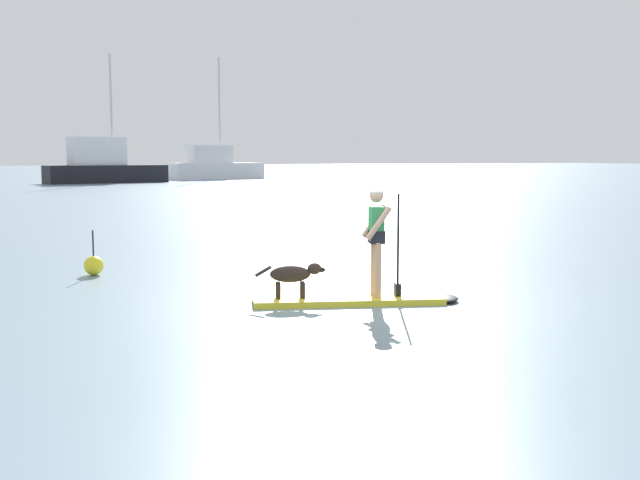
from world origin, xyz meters
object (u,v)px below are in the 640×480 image
moored_boat_starboard (214,166)px  dog (294,275)px  moored_boat_port (104,166)px  person_paddler (377,234)px  paddleboard (362,299)px  marker_buoy (94,265)px

moored_boat_starboard → dog: bearing=-107.3°
moored_boat_port → person_paddler: bearing=-96.6°
paddleboard → moored_boat_starboard: size_ratio=0.27×
paddleboard → marker_buoy: bearing=124.6°
dog → marker_buoy: (-2.27, 4.41, -0.27)m
person_paddler → moored_boat_port: (6.71, 58.39, 0.39)m
person_paddler → paddleboard: bearing=160.4°
person_paddler → moored_boat_starboard: bearing=73.8°
moored_boat_port → marker_buoy: bearing=-100.8°
paddleboard → dog: 1.16m
paddleboard → marker_buoy: marker_buoy is taller
dog → marker_buoy: size_ratio=1.21×
dog → moored_boat_port: 58.50m
dog → moored_boat_starboard: 68.30m
dog → moored_boat_port: (7.95, 57.95, 1.02)m
moored_boat_port → marker_buoy: (-10.22, -53.54, -1.29)m
moored_boat_starboard → marker_buoy: 64.87m
person_paddler → dog: bearing=160.4°
paddleboard → marker_buoy: size_ratio=3.78×
paddleboard → dog: dog is taller
dog → moored_boat_starboard: bearing=72.7°
person_paddler → dog: 1.46m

